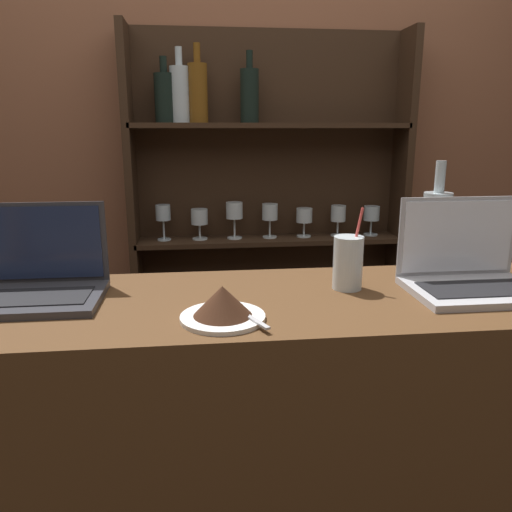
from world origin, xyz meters
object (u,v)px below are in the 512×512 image
at_px(laptop_near, 30,279).
at_px(water_glass, 348,263).
at_px(laptop_far, 469,271).
at_px(cake_plate, 223,305).
at_px(wine_bottle_clear, 435,230).

xyz_separation_m(laptop_near, water_glass, (0.78, -0.01, 0.02)).
distance_m(laptop_far, water_glass, 0.31).
relative_size(cake_plate, water_glass, 0.88).
height_order(laptop_far, cake_plate, laptop_far).
bearing_deg(laptop_far, laptop_near, 176.98).
bearing_deg(laptop_far, cake_plate, -167.89).
bearing_deg(laptop_near, cake_plate, -23.05).
height_order(laptop_near, laptop_far, laptop_far).
xyz_separation_m(laptop_far, cake_plate, (-0.63, -0.14, -0.02)).
bearing_deg(water_glass, wine_bottle_clear, 24.22).
bearing_deg(cake_plate, laptop_far, 12.11).
bearing_deg(cake_plate, water_glass, 28.81).
distance_m(laptop_near, cake_plate, 0.49).
relative_size(laptop_near, laptop_far, 1.07).
bearing_deg(laptop_far, water_glass, 171.62).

